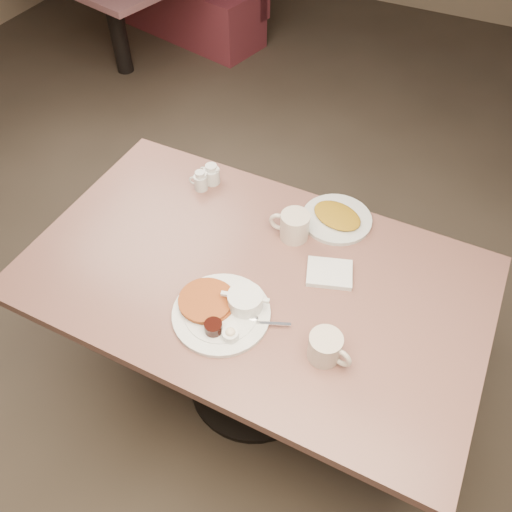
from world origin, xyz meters
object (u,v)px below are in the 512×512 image
at_px(creamer_right, 211,174).
at_px(creamer_left, 200,181).
at_px(coffee_mug_near, 326,347).
at_px(diner_table, 253,304).
at_px(coffee_mug_far, 293,226).
at_px(main_plate, 224,309).
at_px(hash_plate, 337,218).

bearing_deg(creamer_right, creamer_left, -108.83).
relative_size(coffee_mug_near, creamer_left, 1.81).
xyz_separation_m(diner_table, creamer_right, (-0.35, 0.34, 0.21)).
xyz_separation_m(diner_table, coffee_mug_far, (0.05, 0.22, 0.22)).
bearing_deg(main_plate, hash_plate, 72.21).
bearing_deg(hash_plate, diner_table, -114.04).
distance_m(creamer_right, hash_plate, 0.51).
bearing_deg(creamer_left, coffee_mug_far, -9.88).
height_order(creamer_left, hash_plate, creamer_left).
bearing_deg(diner_table, creamer_left, 141.83).
distance_m(diner_table, creamer_left, 0.51).
distance_m(main_plate, creamer_left, 0.58).
bearing_deg(coffee_mug_far, diner_table, -102.23).
xyz_separation_m(main_plate, hash_plate, (0.17, 0.53, -0.01)).
height_order(diner_table, hash_plate, hash_plate).
height_order(coffee_mug_near, hash_plate, coffee_mug_near).
distance_m(diner_table, hash_plate, 0.43).
distance_m(coffee_mug_far, creamer_left, 0.42).
relative_size(diner_table, creamer_left, 18.75).
bearing_deg(coffee_mug_near, creamer_right, 142.11).
bearing_deg(main_plate, creamer_right, 123.00).
xyz_separation_m(diner_table, main_plate, (-0.01, -0.18, 0.19)).
xyz_separation_m(coffee_mug_near, coffee_mug_far, (-0.27, 0.40, 0.00)).
bearing_deg(coffee_mug_far, main_plate, -98.59).
bearing_deg(main_plate, creamer_left, 127.25).
distance_m(coffee_mug_near, hash_plate, 0.56).
bearing_deg(creamer_left, coffee_mug_near, -34.31).
bearing_deg(creamer_right, hash_plate, 1.66).
bearing_deg(coffee_mug_near, diner_table, 150.59).
height_order(creamer_left, creamer_right, same).
relative_size(diner_table, coffee_mug_near, 10.35).
xyz_separation_m(diner_table, creamer_left, (-0.37, 0.29, 0.21)).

